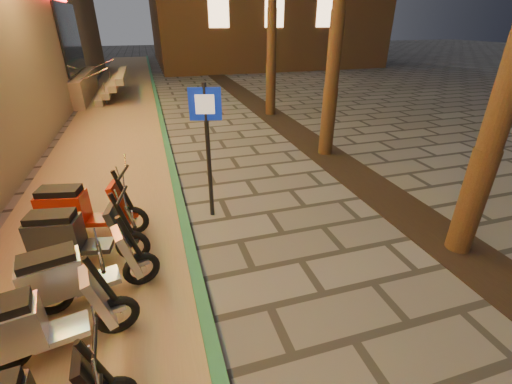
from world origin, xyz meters
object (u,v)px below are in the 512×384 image
object	(u,v)px
scooter_9	(75,236)
scooter_7	(34,325)
pedestrian_sign	(207,135)
scooter_8	(76,273)
scooter_10	(81,209)

from	to	relation	value
scooter_9	scooter_7	bearing A→B (deg)	-85.16
pedestrian_sign	scooter_9	bearing A→B (deg)	-142.89
scooter_8	scooter_10	bearing A→B (deg)	82.88
scooter_7	scooter_10	world-z (taller)	scooter_10
pedestrian_sign	scooter_10	bearing A→B (deg)	-162.74
pedestrian_sign	scooter_9	world-z (taller)	pedestrian_sign
scooter_7	scooter_9	distance (m)	1.80
scooter_7	scooter_10	bearing A→B (deg)	76.15
pedestrian_sign	scooter_7	world-z (taller)	pedestrian_sign
scooter_7	pedestrian_sign	bearing A→B (deg)	36.58
scooter_8	scooter_10	world-z (taller)	scooter_10
scooter_7	scooter_9	xyz separation A→B (m)	(0.16, 1.79, 0.01)
pedestrian_sign	scooter_7	distance (m)	3.89
scooter_9	scooter_10	world-z (taller)	scooter_10
scooter_7	scooter_10	xyz separation A→B (m)	(0.13, 2.65, 0.02)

